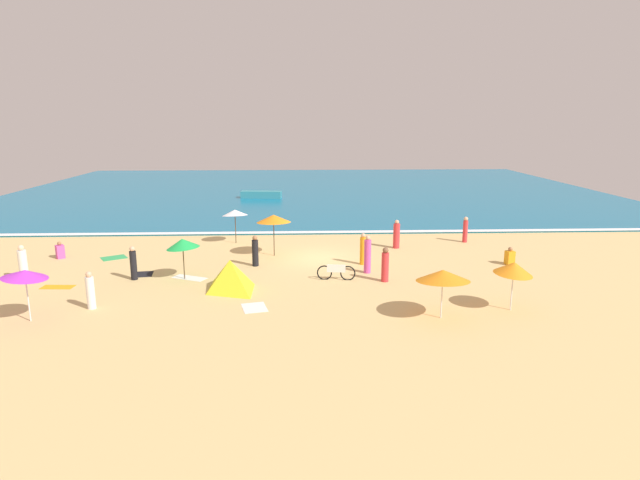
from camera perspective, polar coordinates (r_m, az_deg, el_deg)
The scene contains 28 objects.
ground_plane at distance 28.79m, azimuth -0.25°, elevation -1.96°, with size 60.00×60.00×0.00m, color #D8B775.
ocean_water at distance 56.29m, azimuth -1.32°, elevation 5.43°, with size 60.00×44.00×0.10m, color #146B93.
wave_breaker_foam at distance 34.89m, azimuth -0.63°, elevation 0.86°, with size 57.00×0.70×0.01m, color white.
beach_umbrella_0 at distance 28.99m, azimuth -5.03°, elevation 2.32°, with size 2.31×2.32×2.34m.
beach_umbrella_1 at distance 22.28m, azimuth -29.24°, elevation -3.23°, with size 1.96×1.94×2.08m.
beach_umbrella_2 at distance 25.48m, azimuth -14.60°, elevation -0.36°, with size 1.92×1.89×2.01m.
beach_umbrella_3 at distance 32.31m, azimuth -9.16°, elevation 2.93°, with size 1.98×2.00×2.14m.
beach_umbrella_4 at distance 21.97m, azimuth 20.18°, elevation -2.88°, with size 2.12×2.12×2.03m.
beach_umbrella_5 at distance 20.34m, azimuth 13.12°, elevation -3.74°, with size 2.25×2.28×1.99m.
beach_tent at distance 23.70m, azimuth -9.66°, elevation -3.73°, with size 2.81×2.95×1.36m.
parked_bicycle at distance 24.87m, azimuth 1.75°, elevation -3.46°, with size 1.81×0.28×0.76m.
beachgoer_0 at distance 26.30m, azimuth -19.49°, elevation -2.43°, with size 0.37×0.37×1.61m.
beachgoer_1 at distance 31.95m, azimuth -26.23°, elevation -1.08°, with size 0.55×0.55×0.93m.
beachgoer_2 at distance 27.30m, azimuth -7.00°, elevation -1.24°, with size 0.39×0.39×1.60m.
beachgoer_3 at distance 27.46m, azimuth 4.65°, elevation -1.06°, with size 0.37×0.37×1.66m.
beachgoer_4 at distance 22.95m, azimuth -23.52°, elevation -5.08°, with size 0.41×0.41×1.54m.
beachgoer_5 at distance 33.54m, azimuth 15.40°, elevation 1.06°, with size 0.39×0.39×1.58m.
beachgoer_6 at distance 24.69m, azimuth 7.04°, elevation -2.72°, with size 0.47×0.47×1.64m.
beachgoer_7 at distance 31.17m, azimuth 8.25°, elevation 0.53°, with size 0.49×0.49×1.68m.
beachgoer_8 at distance 28.34m, azimuth -29.38°, elevation -2.26°, with size 0.43×0.43×1.70m.
beachgoer_9 at distance 25.95m, azimuth 5.15°, elevation -1.66°, with size 0.41×0.41×1.88m.
beachgoer_10 at distance 29.17m, azimuth 19.79°, elevation -1.73°, with size 0.48×0.48×0.94m.
beach_towel_0 at distance 26.66m, azimuth -26.44°, elevation -4.56°, with size 1.46×0.71×0.01m.
beach_towel_1 at distance 27.22m, azimuth -18.60°, elevation -3.52°, with size 1.09×1.16×0.01m.
beach_towel_2 at distance 21.54m, azimuth -7.09°, elevation -7.25°, with size 1.19×1.37×0.01m.
beach_towel_3 at distance 30.94m, azimuth -21.34°, elevation -1.80°, with size 1.60×1.51×0.01m.
beach_towel_4 at distance 25.99m, azimuth -13.89°, elevation -3.99°, with size 1.77×1.29×0.01m.
small_boat_0 at distance 50.33m, azimuth -6.36°, elevation 4.89°, with size 3.88×1.40×0.66m.
Camera 1 is at (-1.03, -27.80, 7.40)m, focal length 29.67 mm.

